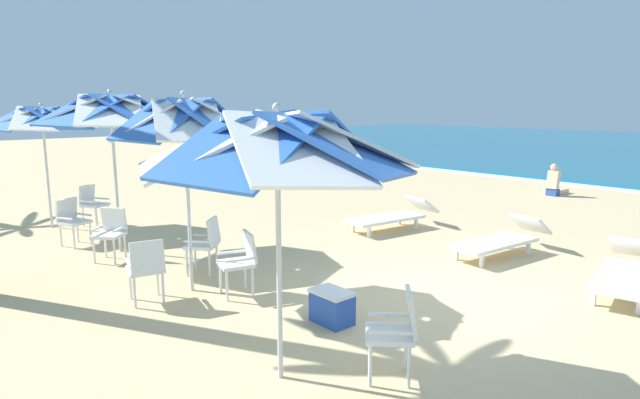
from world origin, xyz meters
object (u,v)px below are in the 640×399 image
at_px(plastic_chair_5, 111,231).
at_px(beachgoer_seated, 555,185).
at_px(plastic_chair_3, 206,242).
at_px(beach_umbrella_1, 185,121).
at_px(sun_lounger_0, 626,271).
at_px(beach_umbrella_0, 277,144).
at_px(beach_umbrella_3, 42,119).
at_px(sun_lounger_2, 393,216).
at_px(plastic_chair_6, 92,202).
at_px(plastic_chair_4, 72,219).
at_px(sun_lounger_1, 501,239).
at_px(plastic_chair_1, 241,259).
at_px(beach_umbrella_2, 111,111).
at_px(cooler_box, 332,307).
at_px(plastic_chair_2, 146,266).
at_px(plastic_chair_0, 397,329).

relative_size(plastic_chair_5, beachgoer_seated, 0.94).
bearing_deg(beachgoer_seated, plastic_chair_3, -91.91).
xyz_separation_m(beach_umbrella_1, sun_lounger_0, (4.03, 4.48, -2.06)).
bearing_deg(beach_umbrella_0, plastic_chair_3, 161.91).
relative_size(plastic_chair_3, beach_umbrella_3, 0.33).
bearing_deg(sun_lounger_2, plastic_chair_3, -89.98).
bearing_deg(plastic_chair_5, plastic_chair_6, 166.96).
bearing_deg(beach_umbrella_0, plastic_chair_4, 179.52).
bearing_deg(beachgoer_seated, sun_lounger_2, -93.16).
bearing_deg(sun_lounger_1, beachgoer_seated, 107.49).
height_order(plastic_chair_1, beach_umbrella_3, beach_umbrella_3).
bearing_deg(plastic_chair_3, sun_lounger_0, 40.78).
xyz_separation_m(plastic_chair_1, sun_lounger_0, (3.44, 4.05, -0.22)).
distance_m(beach_umbrella_2, cooler_box, 5.30).
xyz_separation_m(plastic_chair_3, sun_lounger_2, (-0.00, 4.36, -0.22)).
bearing_deg(plastic_chair_6, beach_umbrella_1, -4.32).
relative_size(beach_umbrella_0, sun_lounger_2, 1.17).
relative_size(plastic_chair_2, sun_lounger_1, 0.39).
bearing_deg(beach_umbrella_1, sun_lounger_2, 96.30).
bearing_deg(beach_umbrella_1, plastic_chair_5, -172.84).
xyz_separation_m(plastic_chair_4, sun_lounger_0, (7.66, 4.95, -0.22)).
xyz_separation_m(plastic_chair_6, sun_lounger_2, (4.55, 4.52, -0.22)).
distance_m(plastic_chair_2, plastic_chair_5, 2.31).
xyz_separation_m(plastic_chair_2, beachgoer_seated, (-0.22, 12.25, -0.20)).
relative_size(beach_umbrella_3, beachgoer_seated, 2.81).
bearing_deg(plastic_chair_6, beach_umbrella_3, -114.16).
bearing_deg(plastic_chair_5, plastic_chair_1, 14.25).
relative_size(plastic_chair_0, beach_umbrella_2, 0.31).
bearing_deg(plastic_chair_6, beach_umbrella_0, -6.63).
bearing_deg(sun_lounger_0, plastic_chair_0, -97.90).
bearing_deg(plastic_chair_0, plastic_chair_2, -164.44).
relative_size(beach_umbrella_1, plastic_chair_5, 3.17).
relative_size(plastic_chair_1, sun_lounger_0, 0.39).
bearing_deg(plastic_chair_4, beach_umbrella_0, -0.48).
xyz_separation_m(plastic_chair_0, plastic_chair_2, (-3.40, -0.95, 0.00)).
height_order(beach_umbrella_1, sun_lounger_0, beach_umbrella_1).
relative_size(beach_umbrella_1, plastic_chair_1, 3.17).
relative_size(beach_umbrella_2, plastic_chair_5, 3.25).
distance_m(plastic_chair_4, beachgoer_seated, 12.55).
bearing_deg(plastic_chair_5, sun_lounger_2, 71.99).
bearing_deg(plastic_chair_2, plastic_chair_3, 116.24).
xyz_separation_m(plastic_chair_3, sun_lounger_1, (2.50, 4.28, -0.22)).
bearing_deg(beachgoer_seated, sun_lounger_0, -59.40).
xyz_separation_m(sun_lounger_1, beachgoer_seated, (-2.14, 6.77, 0.01)).
relative_size(plastic_chair_1, beach_umbrella_2, 0.31).
bearing_deg(beachgoer_seated, plastic_chair_0, -72.24).
relative_size(plastic_chair_0, beach_umbrella_3, 0.33).
xyz_separation_m(plastic_chair_3, plastic_chair_4, (-3.09, -1.01, 0.00)).
relative_size(beach_umbrella_3, sun_lounger_1, 1.18).
bearing_deg(plastic_chair_3, beach_umbrella_3, -169.54).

